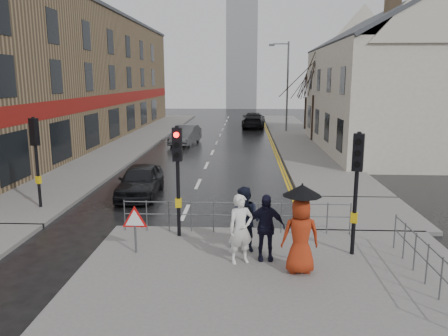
# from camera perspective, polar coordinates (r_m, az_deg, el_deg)

# --- Properties ---
(ground) EXTENTS (120.00, 120.00, 0.00)m
(ground) POSITION_cam_1_polar(r_m,az_deg,el_deg) (13.63, -6.83, -9.57)
(ground) COLOR black
(ground) RESTS_ON ground
(near_pavement) EXTENTS (10.00, 9.00, 0.14)m
(near_pavement) POSITION_cam_1_polar(r_m,az_deg,el_deg) (10.26, 7.16, -16.58)
(near_pavement) COLOR #605E5B
(near_pavement) RESTS_ON ground
(left_pavement) EXTENTS (4.00, 44.00, 0.14)m
(left_pavement) POSITION_cam_1_polar(r_m,az_deg,el_deg) (36.89, -10.90, 3.88)
(left_pavement) COLOR #605E5B
(left_pavement) RESTS_ON ground
(right_pavement) EXTENTS (4.00, 40.00, 0.14)m
(right_pavement) POSITION_cam_1_polar(r_m,az_deg,el_deg) (38.07, 9.28, 4.17)
(right_pavement) COLOR #605E5B
(right_pavement) RESTS_ON ground
(pavement_bridge_right) EXTENTS (4.00, 4.20, 0.14)m
(pavement_bridge_right) POSITION_cam_1_polar(r_m,az_deg,el_deg) (16.81, 17.54, -5.66)
(pavement_bridge_right) COLOR #605E5B
(pavement_bridge_right) RESTS_ON ground
(building_left_terrace) EXTENTS (8.00, 42.00, 10.00)m
(building_left_terrace) POSITION_cam_1_polar(r_m,az_deg,el_deg) (37.33, -19.96, 11.08)
(building_left_terrace) COLOR #7A6346
(building_left_terrace) RESTS_ON ground
(building_right_cream) EXTENTS (9.00, 16.40, 10.10)m
(building_right_cream) POSITION_cam_1_polar(r_m,az_deg,el_deg) (32.05, 20.97, 10.64)
(building_right_cream) COLOR beige
(building_right_cream) RESTS_ON ground
(church_tower) EXTENTS (5.00, 5.00, 18.00)m
(church_tower) POSITION_cam_1_polar(r_m,az_deg,el_deg) (74.64, 2.34, 14.75)
(church_tower) COLOR gray
(church_tower) RESTS_ON ground
(traffic_signal_near_left) EXTENTS (0.28, 0.27, 3.40)m
(traffic_signal_near_left) POSITION_cam_1_polar(r_m,az_deg,el_deg) (13.11, -6.08, 0.79)
(traffic_signal_near_left) COLOR black
(traffic_signal_near_left) RESTS_ON near_pavement
(traffic_signal_near_right) EXTENTS (0.34, 0.33, 3.40)m
(traffic_signal_near_right) POSITION_cam_1_polar(r_m,az_deg,el_deg) (12.15, 16.97, -0.52)
(traffic_signal_near_right) COLOR black
(traffic_signal_near_right) RESTS_ON near_pavement
(traffic_signal_far_left) EXTENTS (0.34, 0.33, 3.40)m
(traffic_signal_far_left) POSITION_cam_1_polar(r_m,az_deg,el_deg) (17.51, -23.39, 2.63)
(traffic_signal_far_left) COLOR black
(traffic_signal_far_left) RESTS_ON left_pavement
(guard_railing_front) EXTENTS (7.14, 0.04, 1.00)m
(guard_railing_front) POSITION_cam_1_polar(r_m,az_deg,el_deg) (13.73, 1.59, -5.52)
(guard_railing_front) COLOR #595B5E
(guard_railing_front) RESTS_ON near_pavement
(guard_railing_side) EXTENTS (0.04, 4.54, 1.00)m
(guard_railing_side) POSITION_cam_1_polar(r_m,az_deg,el_deg) (11.41, 25.08, -10.37)
(guard_railing_side) COLOR #595B5E
(guard_railing_side) RESTS_ON near_pavement
(warning_sign) EXTENTS (0.80, 0.07, 1.35)m
(warning_sign) POSITION_cam_1_polar(r_m,az_deg,el_deg) (12.33, -11.58, -6.89)
(warning_sign) COLOR #595B5E
(warning_sign) RESTS_ON near_pavement
(street_lamp) EXTENTS (1.83, 0.25, 8.00)m
(street_lamp) POSITION_cam_1_polar(r_m,az_deg,el_deg) (40.68, 8.05, 11.22)
(street_lamp) COLOR #595B5E
(street_lamp) RESTS_ON right_pavement
(tree_near) EXTENTS (2.40, 2.40, 6.58)m
(tree_near) POSITION_cam_1_polar(r_m,az_deg,el_deg) (34.92, 11.77, 11.76)
(tree_near) COLOR #2F211A
(tree_near) RESTS_ON right_pavement
(tree_far) EXTENTS (2.40, 2.40, 5.64)m
(tree_far) POSITION_cam_1_polar(r_m,az_deg,el_deg) (42.91, 10.75, 10.77)
(tree_far) COLOR #2F211A
(tree_far) RESTS_ON right_pavement
(pedestrian_a) EXTENTS (0.79, 0.66, 1.84)m
(pedestrian_a) POSITION_cam_1_polar(r_m,az_deg,el_deg) (11.47, 2.19, -7.98)
(pedestrian_a) COLOR silver
(pedestrian_a) RESTS_ON near_pavement
(pedestrian_b) EXTENTS (1.10, 1.02, 1.83)m
(pedestrian_b) POSITION_cam_1_polar(r_m,az_deg,el_deg) (12.25, 2.80, -6.72)
(pedestrian_b) COLOR black
(pedestrian_b) RESTS_ON near_pavement
(pedestrian_with_umbrella) EXTENTS (0.98, 0.96, 2.26)m
(pedestrian_with_umbrella) POSITION_cam_1_polar(r_m,az_deg,el_deg) (10.99, 10.00, -7.61)
(pedestrian_with_umbrella) COLOR #9A2B11
(pedestrian_with_umbrella) RESTS_ON near_pavement
(pedestrian_d) EXTENTS (1.07, 0.48, 1.80)m
(pedestrian_d) POSITION_cam_1_polar(r_m,az_deg,el_deg) (11.71, 5.40, -7.71)
(pedestrian_d) COLOR black
(pedestrian_d) RESTS_ON near_pavement
(car_parked) EXTENTS (1.71, 4.00, 1.35)m
(car_parked) POSITION_cam_1_polar(r_m,az_deg,el_deg) (18.75, -10.89, -1.64)
(car_parked) COLOR black
(car_parked) RESTS_ON ground
(car_mid) EXTENTS (2.09, 4.53, 1.44)m
(car_mid) POSITION_cam_1_polar(r_m,az_deg,el_deg) (33.21, -5.09, 4.33)
(car_mid) COLOR #3E4042
(car_mid) RESTS_ON ground
(car_far) EXTENTS (2.52, 5.53, 1.57)m
(car_far) POSITION_cam_1_polar(r_m,az_deg,el_deg) (44.44, 3.89, 6.27)
(car_far) COLOR black
(car_far) RESTS_ON ground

